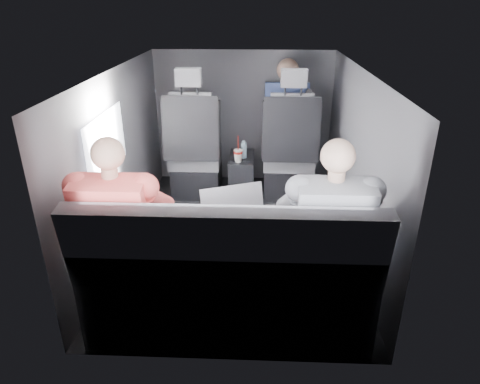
{
  "coord_description": "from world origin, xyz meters",
  "views": [
    {
      "loc": [
        0.15,
        -3.05,
        1.82
      ],
      "look_at": [
        0.02,
        -0.05,
        0.44
      ],
      "focal_mm": 32.0,
      "sensor_mm": 36.0,
      "label": 1
    }
  ],
  "objects_px": {
    "center_console": "(242,175)",
    "front_seat_left": "(195,157)",
    "laptop_white": "(135,214)",
    "rear_bench": "(228,287)",
    "passenger_rear_right": "(327,233)",
    "water_bottle": "(244,150)",
    "front_seat_right": "(288,158)",
    "soda_cup": "(238,155)",
    "passenger_front_right": "(286,115)",
    "laptop_black": "(325,215)",
    "passenger_rear_left": "(125,229)",
    "laptop_silver": "(234,212)"
  },
  "relations": [
    {
      "from": "laptop_white",
      "to": "laptop_black",
      "type": "height_order",
      "value": "laptop_white"
    },
    {
      "from": "center_console",
      "to": "water_bottle",
      "type": "distance_m",
      "value": 0.28
    },
    {
      "from": "water_bottle",
      "to": "laptop_white",
      "type": "height_order",
      "value": "laptop_white"
    },
    {
      "from": "passenger_rear_right",
      "to": "front_seat_left",
      "type": "bearing_deg",
      "value": 118.83
    },
    {
      "from": "soda_cup",
      "to": "passenger_rear_right",
      "type": "relative_size",
      "value": 0.21
    },
    {
      "from": "rear_bench",
      "to": "passenger_front_right",
      "type": "distance_m",
      "value": 2.25
    },
    {
      "from": "passenger_rear_left",
      "to": "laptop_black",
      "type": "bearing_deg",
      "value": 9.71
    },
    {
      "from": "passenger_front_right",
      "to": "center_console",
      "type": "bearing_deg",
      "value": -152.78
    },
    {
      "from": "front_seat_right",
      "to": "soda_cup",
      "type": "relative_size",
      "value": 4.95
    },
    {
      "from": "front_seat_right",
      "to": "laptop_silver",
      "type": "bearing_deg",
      "value": -105.16
    },
    {
      "from": "laptop_black",
      "to": "passenger_rear_right",
      "type": "distance_m",
      "value": 0.2
    },
    {
      "from": "front_seat_left",
      "to": "laptop_white",
      "type": "height_order",
      "value": "front_seat_left"
    },
    {
      "from": "laptop_silver",
      "to": "passenger_front_right",
      "type": "height_order",
      "value": "passenger_front_right"
    },
    {
      "from": "front_seat_left",
      "to": "laptop_black",
      "type": "bearing_deg",
      "value": -57.89
    },
    {
      "from": "front_seat_right",
      "to": "water_bottle",
      "type": "xyz_separation_m",
      "value": [
        -0.43,
        -0.0,
        0.08
      ]
    },
    {
      "from": "front_seat_left",
      "to": "rear_bench",
      "type": "relative_size",
      "value": 0.79
    },
    {
      "from": "front_seat_right",
      "to": "laptop_black",
      "type": "bearing_deg",
      "value": -86.09
    },
    {
      "from": "passenger_rear_right",
      "to": "water_bottle",
      "type": "bearing_deg",
      "value": 106.2
    },
    {
      "from": "passenger_front_right",
      "to": "laptop_silver",
      "type": "bearing_deg",
      "value": -102.36
    },
    {
      "from": "laptop_black",
      "to": "passenger_rear_left",
      "type": "bearing_deg",
      "value": -170.29
    },
    {
      "from": "rear_bench",
      "to": "soda_cup",
      "type": "relative_size",
      "value": 6.26
    },
    {
      "from": "front_seat_left",
      "to": "passenger_front_right",
      "type": "bearing_deg",
      "value": 16.44
    },
    {
      "from": "water_bottle",
      "to": "passenger_rear_left",
      "type": "xyz_separation_m",
      "value": [
        -0.61,
        -1.8,
        0.14
      ]
    },
    {
      "from": "front_seat_left",
      "to": "passenger_front_right",
      "type": "relative_size",
      "value": 1.46
    },
    {
      "from": "center_console",
      "to": "front_seat_left",
      "type": "bearing_deg",
      "value": -174.93
    },
    {
      "from": "water_bottle",
      "to": "passenger_front_right",
      "type": "distance_m",
      "value": 0.56
    },
    {
      "from": "water_bottle",
      "to": "front_seat_left",
      "type": "bearing_deg",
      "value": 179.74
    },
    {
      "from": "water_bottle",
      "to": "front_seat_right",
      "type": "bearing_deg",
      "value": 0.28
    },
    {
      "from": "front_seat_left",
      "to": "water_bottle",
      "type": "xyz_separation_m",
      "value": [
        0.47,
        -0.0,
        0.08
      ]
    },
    {
      "from": "rear_bench",
      "to": "water_bottle",
      "type": "relative_size",
      "value": 9.47
    },
    {
      "from": "laptop_black",
      "to": "passenger_front_right",
      "type": "bearing_deg",
      "value": 94.17
    },
    {
      "from": "center_console",
      "to": "passenger_front_right",
      "type": "distance_m",
      "value": 0.73
    },
    {
      "from": "laptop_white",
      "to": "rear_bench",
      "type": "bearing_deg",
      "value": -23.74
    },
    {
      "from": "laptop_black",
      "to": "passenger_front_right",
      "type": "height_order",
      "value": "passenger_front_right"
    },
    {
      "from": "passenger_rear_right",
      "to": "center_console",
      "type": "bearing_deg",
      "value": 106.43
    },
    {
      "from": "laptop_silver",
      "to": "passenger_rear_right",
      "type": "height_order",
      "value": "passenger_rear_right"
    },
    {
      "from": "rear_bench",
      "to": "water_bottle",
      "type": "height_order",
      "value": "rear_bench"
    },
    {
      "from": "front_seat_left",
      "to": "laptop_white",
      "type": "relative_size",
      "value": 3.43
    },
    {
      "from": "front_seat_left",
      "to": "water_bottle",
      "type": "distance_m",
      "value": 0.48
    },
    {
      "from": "laptop_white",
      "to": "passenger_front_right",
      "type": "distance_m",
      "value": 2.16
    },
    {
      "from": "passenger_front_right",
      "to": "water_bottle",
      "type": "bearing_deg",
      "value": -147.21
    },
    {
      "from": "laptop_silver",
      "to": "passenger_rear_right",
      "type": "xyz_separation_m",
      "value": [
        0.53,
        -0.21,
        -0.02
      ]
    },
    {
      "from": "center_console",
      "to": "passenger_rear_left",
      "type": "relative_size",
      "value": 0.4
    },
    {
      "from": "front_seat_left",
      "to": "center_console",
      "type": "xyz_separation_m",
      "value": [
        0.45,
        0.04,
        -0.2
      ]
    },
    {
      "from": "rear_bench",
      "to": "laptop_black",
      "type": "bearing_deg",
      "value": 27.6
    },
    {
      "from": "laptop_white",
      "to": "passenger_rear_right",
      "type": "xyz_separation_m",
      "value": [
        1.12,
        -0.16,
        -0.01
      ]
    },
    {
      "from": "center_console",
      "to": "laptop_white",
      "type": "distance_m",
      "value": 1.84
    },
    {
      "from": "front_seat_right",
      "to": "center_console",
      "type": "height_order",
      "value": "front_seat_right"
    },
    {
      "from": "laptop_white",
      "to": "passenger_rear_right",
      "type": "distance_m",
      "value": 1.13
    },
    {
      "from": "laptop_black",
      "to": "passenger_rear_left",
      "type": "distance_m",
      "value": 1.17
    }
  ]
}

